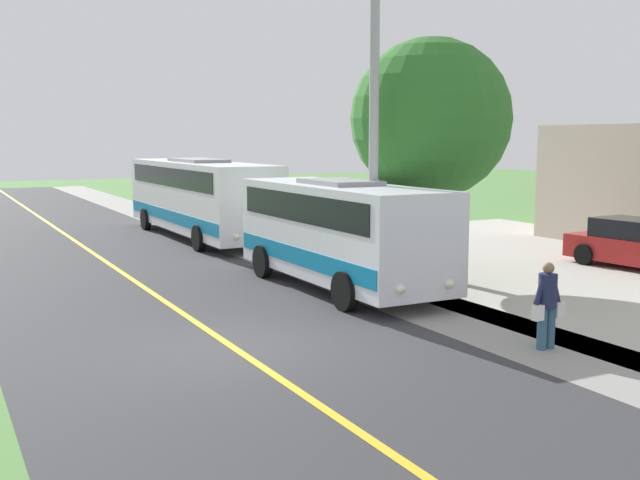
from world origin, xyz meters
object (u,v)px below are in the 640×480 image
object	(u,v)px
pedestrian_with_bags	(547,303)
tree_curbside	(431,119)
street_light_pole	(370,109)
shuttle_bus_front	(340,229)
transit_bus_rear	(199,194)

from	to	relation	value
pedestrian_with_bags	tree_curbside	size ratio (longest dim) A/B	0.25
street_light_pole	tree_curbside	distance (m)	2.71
street_light_pole	tree_curbside	world-z (taller)	street_light_pole
shuttle_bus_front	pedestrian_with_bags	size ratio (longest dim) A/B	4.70
transit_bus_rear	pedestrian_with_bags	xyz separation A→B (m)	(-0.55, 17.95, -0.82)
shuttle_bus_front	pedestrian_with_bags	world-z (taller)	shuttle_bus_front
pedestrian_with_bags	street_light_pole	bearing A→B (deg)	-88.40
street_light_pole	shuttle_bus_front	bearing A→B (deg)	-58.95
transit_bus_rear	street_light_pole	distance (m)	12.32
tree_curbside	transit_bus_rear	bearing A→B (deg)	-75.26
shuttle_bus_front	street_light_pole	world-z (taller)	street_light_pole
transit_bus_rear	tree_curbside	bearing A→B (deg)	104.74
shuttle_bus_front	transit_bus_rear	bearing A→B (deg)	-90.26
tree_curbside	street_light_pole	bearing A→B (deg)	20.99
street_light_pole	transit_bus_rear	bearing A→B (deg)	-88.19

